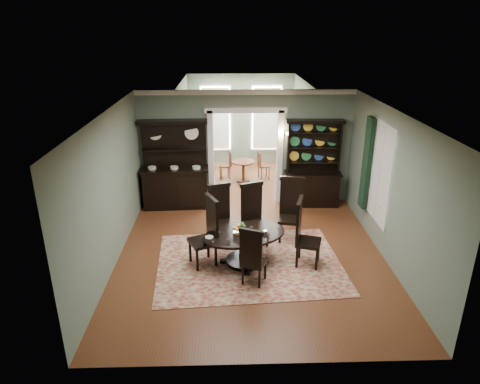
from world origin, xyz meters
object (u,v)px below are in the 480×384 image
object	(u,v)px
sideboard	(175,177)
parlor_table	(243,168)
dining_table	(244,242)
welsh_dresser	(312,175)

from	to	relation	value
sideboard	parlor_table	distance (m)	2.60
sideboard	parlor_table	bearing A→B (deg)	41.67
dining_table	welsh_dresser	size ratio (longest dim) A/B	0.88
dining_table	parlor_table	bearing A→B (deg)	68.39
sideboard	welsh_dresser	xyz separation A→B (m)	(3.58, 0.02, 0.03)
welsh_dresser	sideboard	bearing A→B (deg)	-177.53
sideboard	parlor_table	world-z (taller)	sideboard
parlor_table	dining_table	bearing A→B (deg)	-91.91
sideboard	welsh_dresser	distance (m)	3.58
dining_table	parlor_table	world-z (taller)	dining_table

